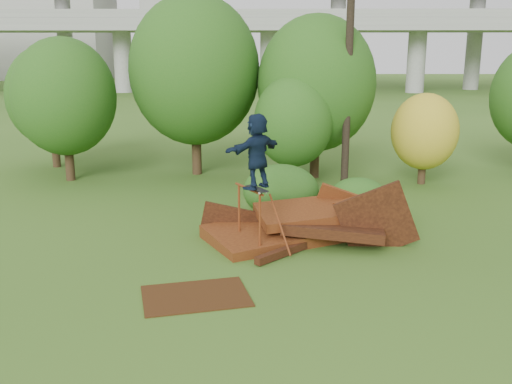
{
  "coord_description": "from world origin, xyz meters",
  "views": [
    {
      "loc": [
        -0.61,
        -11.7,
        4.99
      ],
      "look_at": [
        -0.8,
        2.0,
        1.6
      ],
      "focal_mm": 40.0,
      "sensor_mm": 36.0,
      "label": 1
    }
  ],
  "objects_px": {
    "skater": "(257,151)",
    "utility_pole": "(349,43)",
    "scrap_pile": "(300,226)",
    "flat_plate": "(196,296)"
  },
  "relations": [
    {
      "from": "scrap_pile",
      "to": "flat_plate",
      "type": "relative_size",
      "value": 2.7
    },
    {
      "from": "flat_plate",
      "to": "utility_pole",
      "type": "bearing_deg",
      "value": 65.89
    },
    {
      "from": "scrap_pile",
      "to": "skater",
      "type": "xyz_separation_m",
      "value": [
        -1.16,
        -1.18,
        2.27
      ]
    },
    {
      "from": "flat_plate",
      "to": "utility_pole",
      "type": "xyz_separation_m",
      "value": [
        4.45,
        9.95,
        5.27
      ]
    },
    {
      "from": "skater",
      "to": "flat_plate",
      "type": "distance_m",
      "value": 3.88
    },
    {
      "from": "scrap_pile",
      "to": "utility_pole",
      "type": "height_order",
      "value": "utility_pole"
    },
    {
      "from": "scrap_pile",
      "to": "skater",
      "type": "distance_m",
      "value": 2.81
    },
    {
      "from": "skater",
      "to": "utility_pole",
      "type": "relative_size",
      "value": 0.18
    },
    {
      "from": "skater",
      "to": "flat_plate",
      "type": "xyz_separation_m",
      "value": [
        -1.25,
        -2.57,
        -2.63
      ]
    },
    {
      "from": "skater",
      "to": "scrap_pile",
      "type": "bearing_deg",
      "value": 179.38
    }
  ]
}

